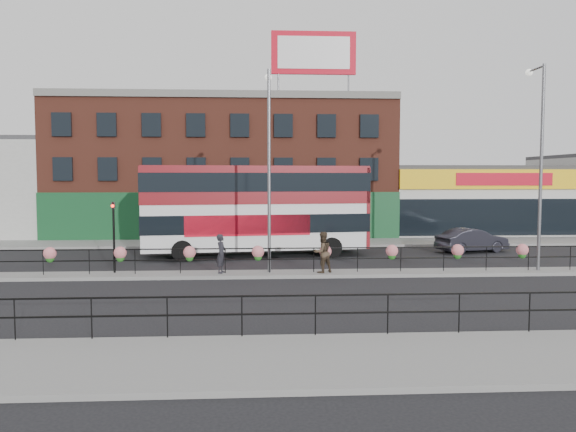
{
  "coord_description": "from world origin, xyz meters",
  "views": [
    {
      "loc": [
        -1.61,
        -25.09,
        4.47
      ],
      "look_at": [
        0.0,
        3.0,
        2.5
      ],
      "focal_mm": 35.0,
      "sensor_mm": 36.0,
      "label": 1
    }
  ],
  "objects": [
    {
      "name": "pedestrian_b",
      "position": [
        1.37,
        -0.13,
        1.07
      ],
      "size": [
        1.46,
        1.43,
        1.85
      ],
      "primitive_type": "imported",
      "rotation": [
        0.0,
        0.0,
        3.61
      ],
      "color": "#423325",
      "rests_on": "median"
    },
    {
      "name": "double_decker_bus",
      "position": [
        -1.59,
        6.43,
        3.12
      ],
      "size": [
        12.79,
        4.44,
        5.07
      ],
      "color": "silver",
      "rests_on": "ground"
    },
    {
      "name": "lamp_column_west",
      "position": [
        -1.02,
        0.39,
        5.56
      ],
      "size": [
        0.33,
        1.6,
        9.12
      ],
      "color": "slate",
      "rests_on": "median"
    },
    {
      "name": "ground",
      "position": [
        0.0,
        0.0,
        0.0
      ],
      "size": [
        120.0,
        120.0,
        0.0
      ],
      "primitive_type": "plane",
      "color": "black",
      "rests_on": "ground"
    },
    {
      "name": "yellow_line_outer",
      "position": [
        0.0,
        -9.88,
        0.01
      ],
      "size": [
        60.0,
        0.1,
        0.01
      ],
      "primitive_type": "cube",
      "color": "gold",
      "rests_on": "ground"
    },
    {
      "name": "north_pavement",
      "position": [
        0.0,
        12.0,
        0.07
      ],
      "size": [
        60.0,
        4.0,
        0.15
      ],
      "primitive_type": "cube",
      "color": "gray",
      "rests_on": "ground"
    },
    {
      "name": "median_railing",
      "position": [
        -0.0,
        0.0,
        1.05
      ],
      "size": [
        30.04,
        0.56,
        1.23
      ],
      "color": "black",
      "rests_on": "median"
    },
    {
      "name": "south_railing",
      "position": [
        -2.0,
        -10.1,
        0.96
      ],
      "size": [
        20.04,
        0.05,
        1.12
      ],
      "color": "black",
      "rests_on": "south_pavement"
    },
    {
      "name": "supermarket",
      "position": [
        16.0,
        19.9,
        2.65
      ],
      "size": [
        15.0,
        12.25,
        5.3
      ],
      "color": "silver",
      "rests_on": "ground"
    },
    {
      "name": "car",
      "position": [
        11.18,
        7.28,
        0.71
      ],
      "size": [
        3.88,
        5.13,
        1.42
      ],
      "primitive_type": "imported",
      "rotation": [
        0.0,
        0.0,
        1.86
      ],
      "color": "#262630",
      "rests_on": "ground"
    },
    {
      "name": "yellow_line_inner",
      "position": [
        0.0,
        -9.7,
        0.01
      ],
      "size": [
        60.0,
        0.1,
        0.01
      ],
      "primitive_type": "cube",
      "color": "gold",
      "rests_on": "ground"
    },
    {
      "name": "south_pavement",
      "position": [
        0.0,
        -12.0,
        0.07
      ],
      "size": [
        60.0,
        4.0,
        0.15
      ],
      "primitive_type": "cube",
      "color": "gray",
      "rests_on": "ground"
    },
    {
      "name": "pedestrian_a",
      "position": [
        -3.17,
        0.0,
        1.03
      ],
      "size": [
        0.86,
        0.75,
        1.76
      ],
      "primitive_type": "imported",
      "rotation": [
        0.0,
        0.0,
        1.3
      ],
      "color": "black",
      "rests_on": "median"
    },
    {
      "name": "median",
      "position": [
        0.0,
        0.0,
        0.07
      ],
      "size": [
        60.0,
        1.6,
        0.15
      ],
      "primitive_type": "cube",
      "color": "gray",
      "rests_on": "ground"
    },
    {
      "name": "billboard",
      "position": [
        2.5,
        14.99,
        13.18
      ],
      "size": [
        6.0,
        0.29,
        4.4
      ],
      "color": "red",
      "rests_on": "brick_building"
    },
    {
      "name": "brick_building",
      "position": [
        -4.0,
        19.96,
        5.13
      ],
      "size": [
        25.0,
        12.21,
        10.3
      ],
      "color": "brown",
      "rests_on": "ground"
    },
    {
      "name": "traffic_light_median",
      "position": [
        -8.0,
        0.39,
        2.47
      ],
      "size": [
        0.15,
        0.28,
        3.65
      ],
      "color": "black",
      "rests_on": "median"
    },
    {
      "name": "lamp_column_east",
      "position": [
        11.45,
        0.22,
        5.76
      ],
      "size": [
        0.34,
        1.66,
        9.46
      ],
      "color": "slate",
      "rests_on": "median"
    }
  ]
}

